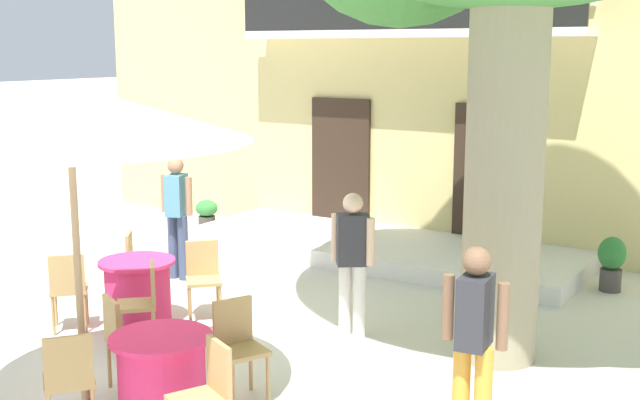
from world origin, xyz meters
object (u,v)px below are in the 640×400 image
at_px(pedestrian_near_entrance, 353,256).
at_px(pedestrian_mid_plaza, 474,338).
at_px(ground_planter_right, 612,261).
at_px(cafe_chair_near_tree_0, 124,337).
at_px(cafe_chair_near_tree_1, 69,377).
at_px(cafe_table_middle, 138,291).
at_px(cafe_chair_middle_3, 68,286).
at_px(pedestrian_by_tree, 177,211).
at_px(cafe_table_near_tree, 162,377).
at_px(cafe_umbrella, 69,115).
at_px(cafe_chair_middle_2, 138,263).
at_px(ground_planter_left, 207,213).
at_px(cafe_chair_middle_1, 203,274).
at_px(cafe_chair_near_tree_2, 207,391).
at_px(cafe_chair_near_tree_3, 238,342).
at_px(cafe_chair_middle_0, 144,299).

distance_m(pedestrian_near_entrance, pedestrian_mid_plaza, 2.73).
distance_m(ground_planter_right, pedestrian_near_entrance, 3.86).
xyz_separation_m(cafe_chair_near_tree_0, cafe_chair_near_tree_1, (0.30, -0.90, 0.00)).
xyz_separation_m(cafe_table_middle, cafe_chair_middle_3, (-0.48, -0.58, 0.14)).
bearing_deg(pedestrian_by_tree, cafe_table_near_tree, -50.26).
bearing_deg(cafe_table_middle, cafe_chair_near_tree_0, -49.52).
xyz_separation_m(cafe_umbrella, ground_planter_right, (2.88, 6.30, -2.21)).
xyz_separation_m(cafe_chair_middle_2, cafe_chair_middle_3, (0.04, -1.13, 0.00)).
distance_m(cafe_chair_near_tree_0, cafe_chair_middle_3, 1.89).
xyz_separation_m(cafe_chair_middle_3, pedestrian_by_tree, (-0.39, 2.25, 0.42)).
relative_size(ground_planter_right, pedestrian_near_entrance, 0.45).
bearing_deg(cafe_chair_middle_2, ground_planter_left, 118.13).
distance_m(ground_planter_left, pedestrian_near_entrance, 5.79).
height_order(cafe_chair_middle_1, cafe_chair_middle_2, same).
height_order(cafe_chair_near_tree_2, cafe_chair_near_tree_3, same).
distance_m(cafe_chair_near_tree_2, cafe_chair_middle_0, 2.52).
distance_m(cafe_table_near_tree, cafe_umbrella, 2.31).
relative_size(cafe_chair_near_tree_0, ground_planter_left, 1.71).
relative_size(cafe_chair_middle_0, pedestrian_near_entrance, 0.57).
height_order(cafe_chair_middle_3, ground_planter_right, cafe_chair_middle_3).
relative_size(cafe_chair_near_tree_2, cafe_umbrella, 0.31).
distance_m(cafe_chair_near_tree_2, cafe_chair_middle_3, 3.39).
height_order(cafe_chair_middle_2, pedestrian_by_tree, pedestrian_by_tree).
relative_size(cafe_chair_near_tree_1, cafe_chair_middle_1, 1.00).
distance_m(cafe_chair_near_tree_2, cafe_chair_middle_2, 4.02).
distance_m(cafe_chair_near_tree_0, pedestrian_mid_plaza, 3.21).
height_order(cafe_table_near_tree, cafe_umbrella, cafe_umbrella).
bearing_deg(pedestrian_by_tree, cafe_chair_near_tree_1, -59.15).
distance_m(cafe_table_middle, cafe_umbrella, 3.37).
xyz_separation_m(cafe_chair_near_tree_0, cafe_chair_middle_3, (-1.69, 0.84, 0.00)).
distance_m(cafe_table_middle, cafe_chair_middle_0, 0.77).
height_order(cafe_chair_near_tree_0, cafe_chair_middle_3, same).
xyz_separation_m(cafe_chair_middle_3, ground_planter_left, (-2.00, 4.80, -0.23)).
bearing_deg(cafe_chair_near_tree_0, cafe_table_near_tree, -20.55).
distance_m(cafe_chair_near_tree_3, cafe_umbrella, 2.48).
distance_m(cafe_chair_middle_0, cafe_umbrella, 2.77).
distance_m(cafe_chair_near_tree_1, ground_planter_right, 7.10).
xyz_separation_m(ground_planter_right, pedestrian_mid_plaza, (0.03, -5.01, 0.53)).
bearing_deg(cafe_table_near_tree, ground_planter_left, 126.69).
distance_m(cafe_chair_near_tree_3, ground_planter_left, 7.00).
xyz_separation_m(cafe_table_middle, cafe_chair_middle_1, (0.49, 0.58, 0.14)).
relative_size(cafe_chair_near_tree_0, cafe_chair_middle_1, 1.00).
bearing_deg(cafe_chair_near_tree_2, cafe_chair_middle_1, 130.33).
distance_m(cafe_table_near_tree, cafe_chair_middle_0, 1.81).
bearing_deg(pedestrian_near_entrance, cafe_chair_near_tree_0, -113.76).
relative_size(cafe_chair_middle_3, ground_planter_left, 1.71).
bearing_deg(cafe_chair_middle_1, ground_planter_left, 129.16).
height_order(cafe_chair_near_tree_2, cafe_chair_middle_2, same).
xyz_separation_m(cafe_chair_near_tree_3, pedestrian_by_tree, (-3.06, 2.65, 0.42)).
bearing_deg(ground_planter_left, pedestrian_mid_plaza, -36.41).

